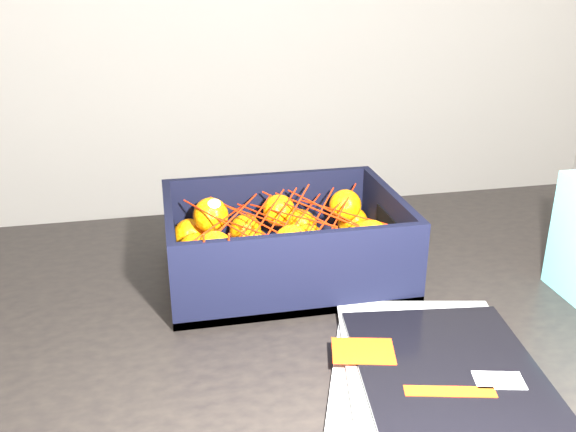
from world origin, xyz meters
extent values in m
cube|color=black|center=(0.23, 0.17, 0.73)|extent=(1.20, 0.81, 0.04)
cylinder|color=black|center=(-0.32, 0.52, 0.35)|extent=(0.06, 0.06, 0.71)
cylinder|color=black|center=(0.78, 0.52, 0.35)|extent=(0.06, 0.06, 0.71)
cube|color=silver|center=(0.26, 0.00, 0.75)|extent=(0.29, 0.34, 0.01)
cube|color=silver|center=(0.28, 0.00, 0.76)|extent=(0.26, 0.32, 0.01)
cube|color=black|center=(0.28, -0.03, 0.77)|extent=(0.24, 0.30, 0.01)
cube|color=red|center=(0.20, 0.03, 0.77)|extent=(0.09, 0.07, 0.00)
cube|color=white|center=(0.33, -0.06, 0.77)|extent=(0.06, 0.04, 0.00)
cube|color=red|center=(0.27, -0.06, 0.77)|extent=(0.10, 0.04, 0.00)
cube|color=olive|center=(0.15, 0.28, 0.76)|extent=(0.35, 0.27, 0.01)
cube|color=black|center=(0.15, 0.41, 0.81)|extent=(0.35, 0.01, 0.12)
cube|color=black|center=(0.15, 0.15, 0.81)|extent=(0.35, 0.01, 0.12)
cube|color=black|center=(-0.02, 0.28, 0.81)|extent=(0.01, 0.24, 0.12)
cube|color=black|center=(0.32, 0.28, 0.81)|extent=(0.01, 0.24, 0.12)
sphere|color=orange|center=(0.02, 0.19, 0.79)|extent=(0.06, 0.06, 0.06)
sphere|color=orange|center=(0.01, 0.25, 0.79)|extent=(0.06, 0.06, 0.06)
sphere|color=orange|center=(0.02, 0.31, 0.79)|extent=(0.05, 0.05, 0.05)
sphere|color=orange|center=(0.01, 0.37, 0.79)|extent=(0.05, 0.05, 0.05)
sphere|color=orange|center=(0.10, 0.19, 0.79)|extent=(0.05, 0.05, 0.05)
sphere|color=orange|center=(0.11, 0.25, 0.79)|extent=(0.05, 0.05, 0.05)
sphere|color=orange|center=(0.11, 0.31, 0.79)|extent=(0.05, 0.05, 0.05)
sphere|color=orange|center=(0.10, 0.37, 0.79)|extent=(0.05, 0.05, 0.05)
sphere|color=orange|center=(0.20, 0.18, 0.79)|extent=(0.05, 0.05, 0.05)
sphere|color=orange|center=(0.19, 0.25, 0.79)|extent=(0.05, 0.05, 0.05)
sphere|color=orange|center=(0.20, 0.31, 0.79)|extent=(0.05, 0.05, 0.05)
sphere|color=orange|center=(0.20, 0.37, 0.79)|extent=(0.06, 0.06, 0.06)
sphere|color=orange|center=(0.29, 0.19, 0.79)|extent=(0.05, 0.05, 0.05)
sphere|color=orange|center=(0.29, 0.25, 0.79)|extent=(0.05, 0.05, 0.05)
sphere|color=orange|center=(0.29, 0.31, 0.79)|extent=(0.05, 0.05, 0.05)
sphere|color=orange|center=(0.29, 0.37, 0.79)|extent=(0.05, 0.05, 0.05)
sphere|color=orange|center=(0.04, 0.22, 0.83)|extent=(0.05, 0.05, 0.05)
sphere|color=orange|center=(0.05, 0.35, 0.83)|extent=(0.06, 0.06, 0.06)
sphere|color=orange|center=(0.15, 0.22, 0.83)|extent=(0.05, 0.05, 0.05)
sphere|color=orange|center=(0.16, 0.34, 0.83)|extent=(0.05, 0.05, 0.05)
sphere|color=orange|center=(0.27, 0.21, 0.83)|extent=(0.05, 0.05, 0.05)
sphere|color=orange|center=(0.27, 0.34, 0.83)|extent=(0.05, 0.05, 0.05)
cylinder|color=red|center=(0.06, 0.28, 0.85)|extent=(0.10, 0.18, 0.01)
cylinder|color=red|center=(0.08, 0.27, 0.84)|extent=(0.10, 0.18, 0.02)
cylinder|color=red|center=(0.10, 0.29, 0.85)|extent=(0.10, 0.18, 0.01)
cylinder|color=red|center=(0.12, 0.28, 0.85)|extent=(0.10, 0.18, 0.02)
cylinder|color=red|center=(0.14, 0.28, 0.84)|extent=(0.10, 0.18, 0.01)
cylinder|color=red|center=(0.16, 0.28, 0.85)|extent=(0.10, 0.18, 0.03)
cylinder|color=red|center=(0.18, 0.29, 0.85)|extent=(0.10, 0.18, 0.01)
cylinder|color=red|center=(0.21, 0.28, 0.85)|extent=(0.10, 0.18, 0.00)
cylinder|color=red|center=(0.23, 0.29, 0.85)|extent=(0.10, 0.18, 0.02)
cylinder|color=red|center=(0.25, 0.29, 0.84)|extent=(0.10, 0.18, 0.02)
cylinder|color=red|center=(0.06, 0.29, 0.84)|extent=(0.10, 0.18, 0.02)
cylinder|color=red|center=(0.08, 0.29, 0.85)|extent=(0.10, 0.18, 0.00)
cylinder|color=red|center=(0.10, 0.27, 0.84)|extent=(0.10, 0.18, 0.02)
cylinder|color=red|center=(0.12, 0.27, 0.85)|extent=(0.10, 0.18, 0.03)
cylinder|color=red|center=(0.14, 0.27, 0.85)|extent=(0.10, 0.18, 0.03)
cylinder|color=red|center=(0.16, 0.27, 0.85)|extent=(0.10, 0.18, 0.03)
cylinder|color=red|center=(0.18, 0.28, 0.85)|extent=(0.10, 0.18, 0.01)
cylinder|color=red|center=(0.21, 0.28, 0.85)|extent=(0.10, 0.18, 0.02)
cylinder|color=red|center=(0.23, 0.27, 0.85)|extent=(0.10, 0.18, 0.02)
cylinder|color=red|center=(0.25, 0.29, 0.85)|extent=(0.10, 0.18, 0.01)
cylinder|color=red|center=(0.02, 0.17, 0.84)|extent=(0.00, 0.03, 0.09)
cylinder|color=red|center=(0.05, 0.17, 0.84)|extent=(0.01, 0.04, 0.08)
camera|label=1|loc=(-0.02, -0.58, 1.21)|focal=39.29mm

